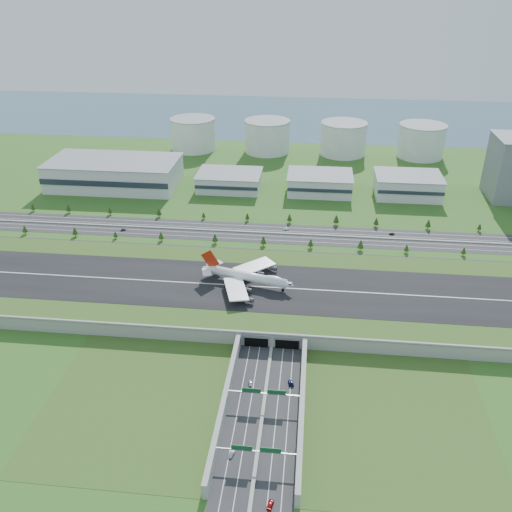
# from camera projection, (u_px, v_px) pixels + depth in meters

# --- Properties ---
(ground) EXTENTS (1200.00, 1200.00, 0.00)m
(ground) POSITION_uv_depth(u_px,v_px,m) (278.00, 299.00, 343.25)
(ground) COLOR #2B531A
(ground) RESTS_ON ground
(airfield_deck) EXTENTS (520.00, 100.00, 9.20)m
(airfield_deck) POSITION_uv_depth(u_px,v_px,m) (278.00, 293.00, 341.24)
(airfield_deck) COLOR gray
(airfield_deck) RESTS_ON ground
(underpass_road) EXTENTS (38.80, 120.40, 8.00)m
(underpass_road) POSITION_uv_depth(u_px,v_px,m) (263.00, 406.00, 254.40)
(underpass_road) COLOR #28282B
(underpass_road) RESTS_ON ground
(sign_gantry_near) EXTENTS (38.70, 0.70, 9.80)m
(sign_gantry_near) POSITION_uv_depth(u_px,v_px,m) (264.00, 394.00, 256.59)
(sign_gantry_near) COLOR gray
(sign_gantry_near) RESTS_ON ground
(sign_gantry_far) EXTENTS (38.70, 0.70, 9.80)m
(sign_gantry_far) POSITION_uv_depth(u_px,v_px,m) (256.00, 452.00, 225.87)
(sign_gantry_far) COLOR gray
(sign_gantry_far) RESTS_ON ground
(north_expressway) EXTENTS (560.00, 36.00, 0.12)m
(north_expressway) POSITION_uv_depth(u_px,v_px,m) (287.00, 234.00, 426.58)
(north_expressway) COLOR #28282B
(north_expressway) RESTS_ON ground
(tree_row) EXTENTS (504.40, 48.72, 8.44)m
(tree_row) POSITION_uv_depth(u_px,v_px,m) (288.00, 228.00, 424.84)
(tree_row) COLOR #3D2819
(tree_row) RESTS_ON ground
(hangar_west) EXTENTS (120.00, 60.00, 25.00)m
(hangar_west) POSITION_uv_depth(u_px,v_px,m) (115.00, 173.00, 515.89)
(hangar_west) COLOR silver
(hangar_west) RESTS_ON ground
(hangar_mid_a) EXTENTS (58.00, 42.00, 15.00)m
(hangar_mid_a) POSITION_uv_depth(u_px,v_px,m) (229.00, 181.00, 512.16)
(hangar_mid_a) COLOR silver
(hangar_mid_a) RESTS_ON ground
(hangar_mid_b) EXTENTS (58.00, 42.00, 17.00)m
(hangar_mid_b) POSITION_uv_depth(u_px,v_px,m) (320.00, 183.00, 503.60)
(hangar_mid_b) COLOR silver
(hangar_mid_b) RESTS_ON ground
(hangar_mid_c) EXTENTS (58.00, 42.00, 19.00)m
(hangar_mid_c) POSITION_uv_depth(u_px,v_px,m) (407.00, 185.00, 495.51)
(hangar_mid_c) COLOR silver
(hangar_mid_c) RESTS_ON ground
(fuel_tank_a) EXTENTS (50.00, 50.00, 35.00)m
(fuel_tank_a) POSITION_uv_depth(u_px,v_px,m) (193.00, 134.00, 618.47)
(fuel_tank_a) COLOR silver
(fuel_tank_a) RESTS_ON ground
(fuel_tank_b) EXTENTS (50.00, 50.00, 35.00)m
(fuel_tank_b) POSITION_uv_depth(u_px,v_px,m) (267.00, 137.00, 610.37)
(fuel_tank_b) COLOR silver
(fuel_tank_b) RESTS_ON ground
(fuel_tank_c) EXTENTS (50.00, 50.00, 35.00)m
(fuel_tank_c) POSITION_uv_depth(u_px,v_px,m) (343.00, 139.00, 602.28)
(fuel_tank_c) COLOR silver
(fuel_tank_c) RESTS_ON ground
(fuel_tank_d) EXTENTS (50.00, 50.00, 35.00)m
(fuel_tank_d) POSITION_uv_depth(u_px,v_px,m) (421.00, 141.00, 594.19)
(fuel_tank_d) COLOR silver
(fuel_tank_d) RESTS_ON ground
(bay_water) EXTENTS (1200.00, 260.00, 0.06)m
(bay_water) POSITION_uv_depth(u_px,v_px,m) (303.00, 117.00, 764.43)
(bay_water) COLOR #3A5A6F
(bay_water) RESTS_ON ground
(boeing_747) EXTENTS (61.76, 57.61, 19.53)m
(boeing_747) POSITION_uv_depth(u_px,v_px,m) (247.00, 276.00, 341.30)
(boeing_747) COLOR white
(boeing_747) RESTS_ON airfield_deck
(car_0) EXTENTS (2.21, 4.09, 1.32)m
(car_0) POSITION_uv_depth(u_px,v_px,m) (250.00, 383.00, 272.12)
(car_0) COLOR silver
(car_0) RESTS_ON ground
(car_1) EXTENTS (2.72, 4.78, 1.49)m
(car_1) POSITION_uv_depth(u_px,v_px,m) (232.00, 454.00, 232.66)
(car_1) COLOR silver
(car_1) RESTS_ON ground
(car_2) EXTENTS (3.45, 5.53, 1.43)m
(car_2) POSITION_uv_depth(u_px,v_px,m) (291.00, 383.00, 272.42)
(car_2) COLOR #0C103E
(car_2) RESTS_ON ground
(car_3) EXTENTS (3.07, 5.61, 1.54)m
(car_3) POSITION_uv_depth(u_px,v_px,m) (270.00, 504.00, 210.61)
(car_3) COLOR maroon
(car_3) RESTS_ON ground
(car_4) EXTENTS (4.85, 3.12, 1.54)m
(car_4) POSITION_uv_depth(u_px,v_px,m) (123.00, 230.00, 432.10)
(car_4) COLOR #4F4E53
(car_4) RESTS_ON ground
(car_5) EXTENTS (4.26, 1.92, 1.36)m
(car_5) POSITION_uv_depth(u_px,v_px,m) (392.00, 234.00, 424.99)
(car_5) COLOR black
(car_5) RESTS_ON ground
(car_7) EXTENTS (5.23, 3.32, 1.41)m
(car_7) POSITION_uv_depth(u_px,v_px,m) (286.00, 229.00, 433.08)
(car_7) COLOR white
(car_7) RESTS_ON ground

